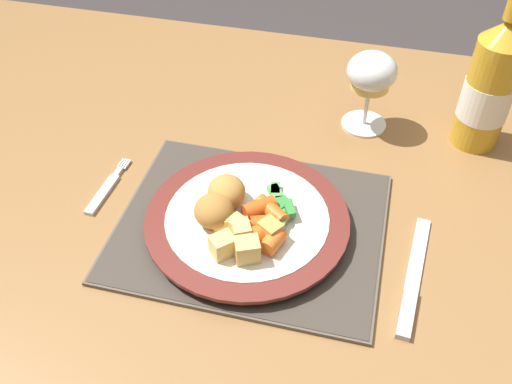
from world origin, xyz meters
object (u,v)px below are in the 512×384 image
object	(u,v)px
wine_glass	(371,76)
bottle	(490,85)
dining_table	(248,205)
table_knife	(412,285)
fork	(106,190)
dinner_plate	(247,221)

from	to	relation	value
wine_glass	bottle	world-z (taller)	bottle
dining_table	table_knife	xyz separation A→B (m)	(0.26, -0.17, 0.09)
table_knife	wine_glass	size ratio (longest dim) A/B	1.50
table_knife	bottle	distance (m)	0.35
fork	table_knife	bearing A→B (deg)	-8.56
bottle	fork	bearing A→B (deg)	-154.12
dinner_plate	table_knife	size ratio (longest dim) A/B	1.37
dining_table	bottle	size ratio (longest dim) A/B	4.95
table_knife	bottle	xyz separation A→B (m)	(0.08, 0.32, 0.10)
dinner_plate	fork	bearing A→B (deg)	173.87
fork	bottle	world-z (taller)	bottle
dining_table	fork	distance (m)	0.23
wine_glass	fork	bearing A→B (deg)	-144.07
wine_glass	bottle	distance (m)	0.18
fork	bottle	distance (m)	0.59
fork	wine_glass	size ratio (longest dim) A/B	0.93
dining_table	wine_glass	xyz separation A→B (m)	(0.16, 0.15, 0.18)
dining_table	fork	world-z (taller)	fork
dinner_plate	fork	distance (m)	0.22
dinner_plate	dining_table	bearing A→B (deg)	104.37
table_knife	bottle	bearing A→B (deg)	75.95
table_knife	dining_table	bearing A→B (deg)	145.91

